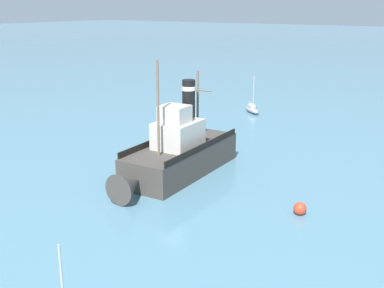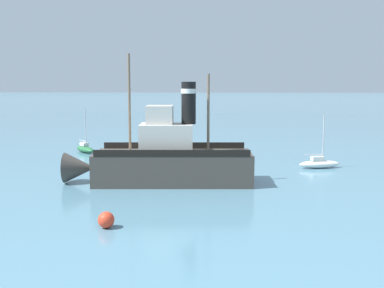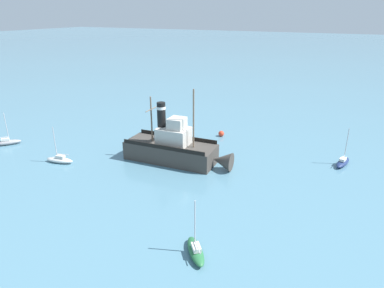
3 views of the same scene
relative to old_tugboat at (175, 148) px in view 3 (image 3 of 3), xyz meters
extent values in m
plane|color=teal|center=(0.40, -1.81, -1.83)|extent=(600.00, 600.00, 0.00)
cube|color=#423D38|center=(0.04, -0.61, -0.63)|extent=(5.08, 12.23, 2.40)
cone|color=#423D38|center=(-0.38, 6.57, -0.63)|extent=(2.49, 2.53, 2.35)
cube|color=beige|center=(0.01, -0.11, 1.67)|extent=(3.22, 4.17, 2.20)
cube|color=beige|center=(-0.02, 0.38, 3.47)|extent=(2.31, 2.12, 1.40)
cylinder|color=black|center=(0.10, -1.81, 4.37)|extent=(1.10, 1.10, 3.20)
cylinder|color=silver|center=(0.10, -1.81, 5.27)|extent=(1.16, 1.16, 0.35)
cylinder|color=#75604C|center=(-0.15, 2.68, 4.32)|extent=(0.20, 0.20, 7.50)
cylinder|color=#75604C|center=(0.19, -3.31, 3.57)|extent=(0.20, 0.20, 6.00)
cylinder|color=#75604C|center=(0.19, -3.31, 4.89)|extent=(2.60, 0.27, 0.12)
cube|color=black|center=(-2.12, -0.74, 0.82)|extent=(0.77, 11.39, 0.50)
cube|color=black|center=(2.19, -0.49, 0.82)|extent=(0.77, 11.39, 0.50)
ellipsoid|color=white|center=(7.27, -13.26, -1.48)|extent=(1.85, 3.94, 0.70)
cube|color=silver|center=(7.23, -13.07, -0.95)|extent=(0.85, 1.21, 0.36)
cylinder|color=#B7B7BC|center=(7.33, -13.56, 0.97)|extent=(0.10, 0.10, 4.20)
cylinder|color=#B7B7BC|center=(7.14, -12.68, -0.58)|extent=(0.45, 1.78, 0.08)
ellipsoid|color=navy|center=(-8.64, 20.00, -1.48)|extent=(3.95, 1.89, 0.70)
cube|color=silver|center=(-8.44, 19.96, -0.95)|extent=(1.21, 0.86, 0.36)
cylinder|color=#B7B7BC|center=(-8.93, 20.07, 0.97)|extent=(0.10, 0.10, 4.20)
cylinder|color=#B7B7BC|center=(-8.05, 19.87, -0.58)|extent=(1.78, 0.47, 0.08)
ellipsoid|color=#286B3D|center=(15.57, 10.72, -1.48)|extent=(3.63, 3.27, 0.70)
cube|color=silver|center=(15.73, 10.84, -0.95)|extent=(1.26, 1.19, 0.36)
cylinder|color=#B7B7BC|center=(15.34, 10.53, 0.97)|extent=(0.10, 0.10, 4.20)
cylinder|color=#B7B7BC|center=(16.04, 11.10, -0.58)|extent=(1.44, 1.21, 0.08)
ellipsoid|color=gray|center=(6.07, -25.18, -1.48)|extent=(3.61, 3.30, 0.70)
cube|color=silver|center=(6.22, -25.31, -0.95)|extent=(1.25, 1.20, 0.36)
cylinder|color=#B7B7BC|center=(5.84, -24.99, 0.97)|extent=(0.10, 0.10, 4.20)
cylinder|color=#B7B7BC|center=(6.52, -25.57, -0.58)|extent=(1.42, 1.23, 0.08)
sphere|color=red|center=(-11.67, 1.86, -1.38)|extent=(0.90, 0.90, 0.90)
camera|label=1|loc=(-22.67, 31.00, 12.02)|focal=45.00mm
camera|label=2|loc=(-36.40, -4.20, 6.00)|focal=45.00mm
camera|label=3|loc=(36.05, 20.70, 16.81)|focal=32.00mm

